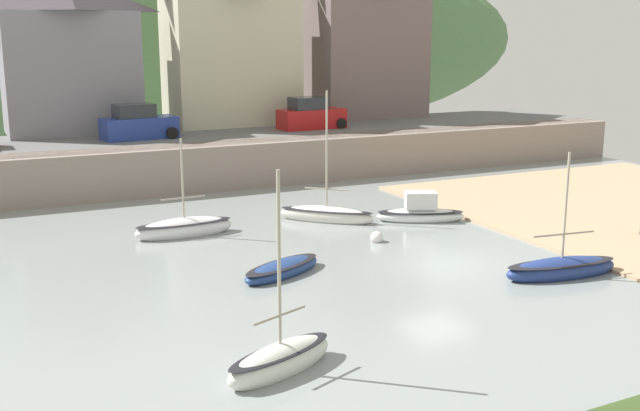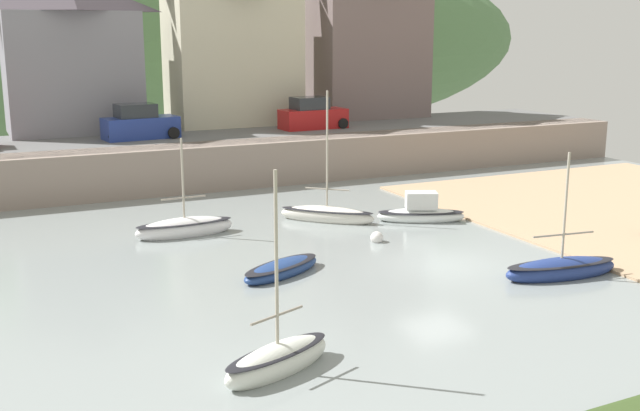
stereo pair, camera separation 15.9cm
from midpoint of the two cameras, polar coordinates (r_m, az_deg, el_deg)
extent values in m
cube|color=gray|center=(28.37, 8.52, -4.40)|extent=(48.00, 40.00, 0.06)
cube|color=gray|center=(42.84, -4.22, 3.23)|extent=(48.00, 2.40, 2.40)
cube|color=#606060|center=(46.10, -5.94, 5.32)|extent=(48.00, 9.00, 0.10)
ellipsoid|color=#57804D|center=(79.87, -12.05, 11.96)|extent=(80.00, 44.00, 21.50)
cube|color=gray|center=(48.06, -18.07, 9.32)|extent=(7.49, 4.89, 7.00)
cube|color=beige|center=(50.34, -6.69, 10.67)|extent=(7.99, 4.83, 8.21)
cube|color=#71605E|center=(54.35, 3.39, 11.45)|extent=(7.69, 4.38, 9.28)
cube|color=gray|center=(58.60, 2.84, 12.30)|extent=(2.80, 2.80, 10.82)
ellipsoid|color=white|center=(32.40, -10.14, -1.74)|extent=(4.18, 1.29, 0.99)
ellipsoid|color=black|center=(32.33, -10.16, -1.27)|extent=(4.09, 1.26, 0.12)
cylinder|color=#B2A893|center=(31.93, -10.29, 1.99)|extent=(0.09, 0.09, 3.30)
cylinder|color=gray|center=(32.10, -10.23, 0.55)|extent=(1.87, 0.12, 0.07)
ellipsoid|color=white|center=(34.69, 7.30, -0.79)|extent=(4.07, 2.73, 0.73)
ellipsoid|color=black|center=(34.65, 7.31, -0.47)|extent=(3.98, 2.68, 0.12)
cube|color=silver|center=(34.53, 7.33, 0.40)|extent=(1.60, 1.34, 0.74)
ellipsoid|color=white|center=(19.52, -3.20, -11.47)|extent=(3.48, 2.14, 0.97)
ellipsoid|color=black|center=(19.41, -3.21, -10.75)|extent=(3.41, 2.10, 0.12)
cylinder|color=#B2A893|center=(18.58, -3.30, -3.96)|extent=(0.09, 0.09, 4.35)
cylinder|color=gray|center=(19.05, -3.24, -8.12)|extent=(1.63, 0.70, 0.07)
ellipsoid|color=navy|center=(26.90, -2.98, -4.77)|extent=(3.70, 2.57, 0.65)
ellipsoid|color=black|center=(26.84, -2.99, -4.41)|extent=(3.62, 2.52, 0.12)
ellipsoid|color=silver|center=(34.29, 0.35, -0.77)|extent=(3.80, 3.66, 0.90)
ellipsoid|color=black|center=(34.23, 0.35, -0.37)|extent=(3.72, 3.58, 0.12)
cylinder|color=#B2A893|center=(33.71, 0.36, 4.18)|extent=(0.09, 0.09, 5.09)
cylinder|color=gray|center=(34.02, 0.35, 1.22)|extent=(1.52, 1.44, 0.07)
ellipsoid|color=navy|center=(27.90, 17.26, -4.56)|extent=(4.41, 1.70, 0.88)
ellipsoid|color=black|center=(27.83, 17.29, -4.08)|extent=(4.32, 1.66, 0.12)
cylinder|color=#B2A893|center=(27.34, 17.57, -0.01)|extent=(0.09, 0.09, 3.66)
cylinder|color=gray|center=(27.56, 17.43, -2.03)|extent=(2.38, 0.37, 0.07)
cube|color=navy|center=(44.38, -13.32, 5.60)|extent=(4.27, 2.17, 1.20)
cube|color=#282D33|center=(44.22, -13.70, 6.80)|extent=(2.26, 1.73, 0.80)
cylinder|color=black|center=(45.56, -11.49, 5.51)|extent=(0.64, 0.22, 0.64)
cylinder|color=black|center=(44.02, -10.97, 5.29)|extent=(0.64, 0.22, 0.64)
cylinder|color=black|center=(44.88, -15.58, 5.19)|extent=(0.64, 0.22, 0.64)
cylinder|color=black|center=(43.31, -15.20, 4.96)|extent=(0.64, 0.22, 0.64)
cube|color=#AC1819|center=(47.76, -0.72, 6.43)|extent=(4.18, 1.90, 1.20)
cube|color=#282D33|center=(47.56, -0.99, 7.55)|extent=(2.17, 1.60, 0.80)
cylinder|color=black|center=(49.21, 0.64, 6.29)|extent=(0.64, 0.22, 0.64)
cylinder|color=black|center=(47.79, 1.50, 6.09)|extent=(0.64, 0.22, 0.64)
cylinder|color=black|center=(47.86, -2.92, 6.09)|extent=(0.64, 0.22, 0.64)
cylinder|color=black|center=(46.39, -2.16, 5.88)|extent=(0.64, 0.22, 0.64)
sphere|color=silver|center=(31.08, 4.07, -2.40)|extent=(0.53, 0.53, 0.53)
camera|label=1|loc=(0.08, -90.69, -0.16)|focal=43.26mm
camera|label=2|loc=(0.08, 89.31, 0.16)|focal=43.26mm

